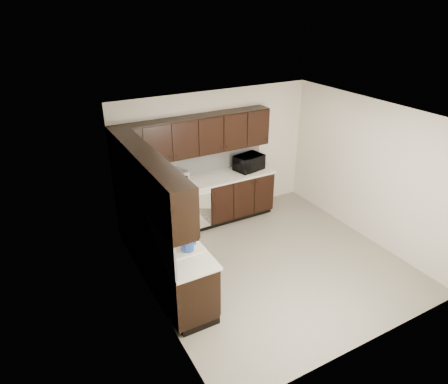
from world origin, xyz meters
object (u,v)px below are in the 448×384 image
object	(u,v)px
storage_bin	(160,215)
blue_pitcher	(187,242)
toaster_oven	(176,178)
sink	(175,246)
microwave	(249,163)

from	to	relation	value
storage_bin	blue_pitcher	bearing A→B (deg)	-88.66
toaster_oven	sink	bearing A→B (deg)	-130.85
sink	storage_bin	distance (m)	0.72
microwave	blue_pitcher	bearing A→B (deg)	-150.63
toaster_oven	blue_pitcher	distance (m)	2.12
blue_pitcher	sink	bearing A→B (deg)	113.13
microwave	toaster_oven	size ratio (longest dim) A/B	1.38
microwave	sink	bearing A→B (deg)	-155.57
microwave	storage_bin	world-z (taller)	microwave
sink	microwave	world-z (taller)	microwave
toaster_oven	storage_bin	bearing A→B (deg)	-141.61
blue_pitcher	storage_bin	bearing A→B (deg)	99.27
toaster_oven	blue_pitcher	xyz separation A→B (m)	(-0.68, -2.01, 0.01)
microwave	toaster_oven	xyz separation A→B (m)	(-1.52, 0.04, -0.03)
microwave	blue_pitcher	size ratio (longest dim) A/B	2.02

